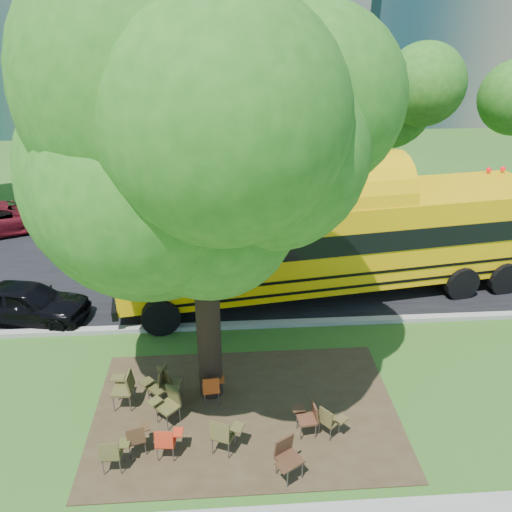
{
  "coord_description": "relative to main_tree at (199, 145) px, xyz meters",
  "views": [
    {
      "loc": [
        0.65,
        -9.33,
        8.38
      ],
      "look_at": [
        1.57,
        4.41,
        1.64
      ],
      "focal_mm": 35.0,
      "sensor_mm": 36.0,
      "label": 1
    }
  ],
  "objects": [
    {
      "name": "chair_2",
      "position": [
        -1.5,
        -1.8,
        -5.59
      ],
      "size": [
        0.55,
        0.59,
        0.81
      ],
      "rotation": [
        0.0,
        0.0,
        0.27
      ],
      "color": "#472D19",
      "rests_on": "ground"
    },
    {
      "name": "dirt_patch",
      "position": [
        0.8,
        -0.73,
        -6.08
      ],
      "size": [
        7.0,
        4.5,
        0.03
      ],
      "primitive_type": "cube",
      "color": "#382819",
      "rests_on": "ground"
    },
    {
      "name": "chair_11",
      "position": [
        0.03,
        -0.39,
        -5.58
      ],
      "size": [
        0.55,
        0.53,
        0.82
      ],
      "rotation": [
        0.0,
        0.0,
        0.1
      ],
      "color": "#AD3F12",
      "rests_on": "ground"
    },
    {
      "name": "black_car",
      "position": [
        -5.51,
        3.6,
        -5.48
      ],
      "size": [
        3.81,
        2.06,
        1.23
      ],
      "primitive_type": "imported",
      "rotation": [
        0.0,
        0.0,
        1.4
      ],
      "color": "black",
      "rests_on": "ground"
    },
    {
      "name": "chair_7",
      "position": [
        2.57,
        -1.58,
        -5.6
      ],
      "size": [
        0.67,
        0.53,
        0.79
      ],
      "rotation": [
        0.0,
        0.0,
        -0.88
      ],
      "color": "#4D4221",
      "rests_on": "ground"
    },
    {
      "name": "chair_3",
      "position": [
        -0.93,
        -0.9,
        -5.53
      ],
      "size": [
        0.78,
        0.62,
        0.91
      ],
      "rotation": [
        0.0,
        0.0,
        2.37
      ],
      "color": "#4D4721",
      "rests_on": "ground"
    },
    {
      "name": "main_tree",
      "position": [
        0.0,
        0.0,
        0.0
      ],
      "size": [
        7.2,
        7.2,
        9.71
      ],
      "color": "black",
      "rests_on": "ground"
    },
    {
      "name": "bg_tree_2",
      "position": [
        -5.2,
        15.77,
        -1.88
      ],
      "size": [
        4.8,
        4.8,
        6.62
      ],
      "color": "black",
      "rests_on": "ground"
    },
    {
      "name": "asphalt_road",
      "position": [
        -0.2,
        6.77,
        -6.07
      ],
      "size": [
        80.0,
        8.0,
        0.04
      ],
      "primitive_type": "cube",
      "color": "black",
      "rests_on": "ground"
    },
    {
      "name": "chair_1",
      "position": [
        -0.88,
        -1.95,
        -5.58
      ],
      "size": [
        0.57,
        0.49,
        0.83
      ],
      "rotation": [
        0.0,
        0.0,
        -0.09
      ],
      "color": "red",
      "rests_on": "ground"
    },
    {
      "name": "kerb_near",
      "position": [
        -0.2,
        2.77,
        -6.02
      ],
      "size": [
        80.0,
        0.25,
        0.14
      ],
      "primitive_type": "cube",
      "color": "gray",
      "rests_on": "ground"
    },
    {
      "name": "chair_5",
      "position": [
        1.52,
        -2.56,
        -5.52
      ],
      "size": [
        0.63,
        0.77,
        0.93
      ],
      "rotation": [
        0.0,
        0.0,
        3.67
      ],
      "color": "#412717",
      "rests_on": "ground"
    },
    {
      "name": "chair_9",
      "position": [
        -1.19,
        -0.24,
        -5.52
      ],
      "size": [
        0.79,
        0.63,
        0.92
      ],
      "rotation": [
        0.0,
        0.0,
        2.36
      ],
      "color": "#413D1C",
      "rests_on": "ground"
    },
    {
      "name": "chair_6",
      "position": [
        2.14,
        -1.46,
        -5.57
      ],
      "size": [
        0.55,
        0.56,
        0.84
      ],
      "rotation": [
        0.0,
        0.0,
        1.69
      ],
      "color": "#4F2D1C",
      "rests_on": "ground"
    },
    {
      "name": "chair_4",
      "position": [
        0.29,
        -1.9,
        -5.52
      ],
      "size": [
        0.75,
        0.59,
        0.93
      ],
      "rotation": [
        0.0,
        0.0,
        -0.4
      ],
      "color": "#4E4722",
      "rests_on": "ground"
    },
    {
      "name": "chair_0",
      "position": [
        -1.92,
        -2.2,
        -5.57
      ],
      "size": [
        0.55,
        0.5,
        0.85
      ],
      "rotation": [
        0.0,
        0.0,
        -0.01
      ],
      "color": "#4A4620",
      "rests_on": "ground"
    },
    {
      "name": "kerb_far",
      "position": [
        -0.2,
        10.87,
        -6.02
      ],
      "size": [
        80.0,
        0.25,
        0.14
      ],
      "primitive_type": "cube",
      "color": "gray",
      "rests_on": "ground"
    },
    {
      "name": "ground",
      "position": [
        -0.2,
        -0.23,
        -6.09
      ],
      "size": [
        160.0,
        160.0,
        0.0
      ],
      "primitive_type": "plane",
      "color": "#31531A",
      "rests_on": "ground"
    },
    {
      "name": "bg_car_red",
      "position": [
        -8.74,
        10.57,
        -5.45
      ],
      "size": [
        5.05,
        3.71,
        1.28
      ],
      "primitive_type": "imported",
      "rotation": [
        0.0,
        0.0,
        1.96
      ],
      "color": "#5B0F17",
      "rests_on": "ground"
    },
    {
      "name": "bg_tree_3",
      "position": [
        7.8,
        13.77,
        -1.06
      ],
      "size": [
        5.6,
        5.6,
        7.84
      ],
      "color": "black",
      "rests_on": "ground"
    },
    {
      "name": "chair_8",
      "position": [
        -1.98,
        -0.33,
        -5.49
      ],
      "size": [
        0.57,
        0.66,
        0.97
      ],
      "rotation": [
        0.0,
        0.0,
        1.5
      ],
      "color": "#4E4721",
      "rests_on": "ground"
    },
    {
      "name": "school_bus",
      "position": [
        4.47,
        4.87,
        -4.17
      ],
      "size": [
        13.87,
        4.81,
        3.33
      ],
      "rotation": [
        0.0,
        0.0,
        0.14
      ],
      "color": "#E8AB07",
      "rests_on": "ground"
    },
    {
      "name": "chair_10",
      "position": [
        -1.0,
        -0.26,
        -5.5
      ],
      "size": [
        0.58,
        0.74,
        0.96
      ],
      "rotation": [
        0.0,
        0.0,
        -1.86
      ],
      "color": "#4D4221",
      "rests_on": "ground"
    }
  ]
}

